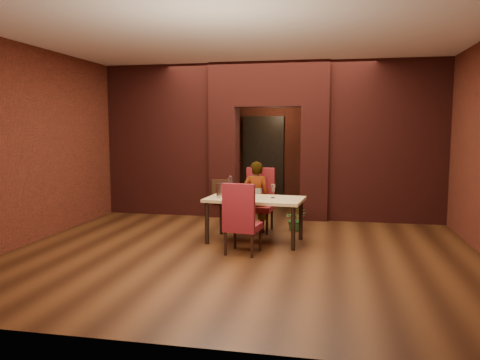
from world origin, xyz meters
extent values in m
plane|color=#432310|center=(0.00, 0.00, 0.00)|extent=(8.00, 8.00, 0.00)
cube|color=silver|center=(0.00, 0.00, 3.20)|extent=(7.00, 8.00, 0.04)
cube|color=maroon|center=(0.00, 4.00, 1.60)|extent=(7.00, 0.04, 3.20)
cube|color=maroon|center=(0.00, -4.00, 1.60)|extent=(7.00, 0.04, 3.20)
cube|color=maroon|center=(-3.50, 0.00, 1.60)|extent=(0.04, 8.00, 3.20)
cube|color=maroon|center=(3.50, 0.00, 1.60)|extent=(0.04, 8.00, 3.20)
cube|color=maroon|center=(-0.95, 2.00, 1.15)|extent=(0.55, 0.55, 2.30)
cube|color=maroon|center=(0.95, 2.00, 1.15)|extent=(0.55, 0.55, 2.30)
cube|color=maroon|center=(0.00, 2.00, 2.75)|extent=(2.45, 0.55, 0.90)
cube|color=maroon|center=(-2.36, 2.00, 1.60)|extent=(2.28, 0.35, 3.20)
cube|color=maroon|center=(2.36, 2.00, 1.60)|extent=(2.28, 0.35, 3.20)
cube|color=#9B532D|center=(-0.95, 1.71, 0.55)|extent=(0.40, 0.03, 0.50)
cube|color=black|center=(-0.40, 3.94, 1.05)|extent=(0.90, 0.08, 2.10)
cube|color=black|center=(-0.40, 3.90, 1.05)|extent=(1.02, 0.04, 2.22)
cube|color=tan|center=(0.07, -0.19, 0.37)|extent=(1.64, 1.02, 0.73)
cube|color=maroon|center=(0.00, 0.59, 0.57)|extent=(0.56, 0.56, 1.14)
cube|color=maroon|center=(0.02, -0.93, 0.54)|extent=(0.55, 0.55, 1.07)
imported|color=white|center=(-0.02, 0.52, 0.64)|extent=(0.50, 0.36, 1.28)
cube|color=silver|center=(-0.23, -0.35, 0.74)|extent=(0.41, 0.38, 0.00)
cylinder|color=#B9B9C0|center=(-0.47, -0.23, 0.85)|extent=(0.19, 0.19, 0.23)
cylinder|color=white|center=(-0.38, 0.01, 0.90)|extent=(0.08, 0.08, 0.34)
imported|color=#2C6629|center=(0.67, 0.79, 0.21)|extent=(0.46, 0.43, 0.42)
camera|label=1|loc=(1.31, -7.67, 1.87)|focal=35.00mm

